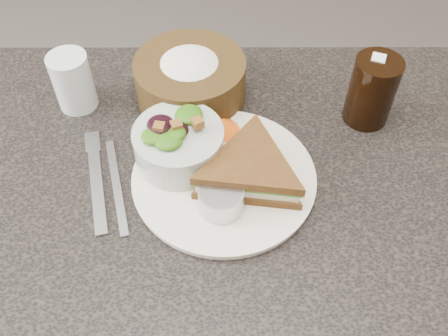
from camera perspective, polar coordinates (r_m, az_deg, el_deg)
dining_table at (r=1.09m, az=-1.24°, el=-14.40°), size 1.00×0.70×0.75m
dinner_plate at (r=0.77m, az=-0.00°, el=-1.13°), size 0.28×0.28×0.01m
sandwich at (r=0.74m, az=2.97°, el=-0.22°), size 0.21×0.21×0.05m
salad_bowl at (r=0.76m, az=-5.23°, el=3.21°), size 0.14×0.14×0.08m
dressing_ramekin at (r=0.71m, az=-0.31°, el=-3.57°), size 0.08×0.08×0.04m
orange_wedge at (r=0.82m, az=-0.17°, el=4.97°), size 0.08×0.08×0.03m
fork at (r=0.79m, az=-14.32°, el=-1.94°), size 0.06×0.18×0.00m
knife at (r=0.78m, az=-12.17°, el=-1.99°), size 0.06×0.18×0.00m
bread_basket at (r=0.87m, az=-3.91°, el=10.64°), size 0.20×0.20×0.11m
cola_glass at (r=0.86m, az=16.64°, el=8.76°), size 0.08×0.08×0.13m
water_glass at (r=0.89m, az=-16.89°, el=9.44°), size 0.09×0.09×0.10m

